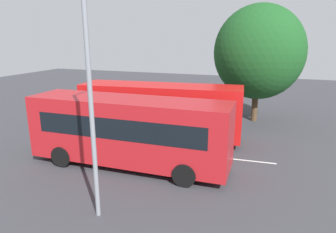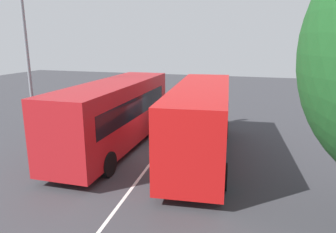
% 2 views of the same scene
% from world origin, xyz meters
% --- Properties ---
extents(ground_plane, '(67.51, 67.51, 0.00)m').
position_xyz_m(ground_plane, '(0.00, 0.00, 0.00)').
color(ground_plane, '#38383D').
extents(bus_far_left, '(9.82, 3.33, 3.33)m').
position_xyz_m(bus_far_left, '(0.03, -2.02, 1.83)').
color(bus_far_left, red).
rests_on(bus_far_left, ground).
extents(bus_center_left, '(9.67, 2.63, 3.33)m').
position_xyz_m(bus_center_left, '(0.00, 2.25, 1.83)').
color(bus_center_left, '#AD191E').
rests_on(bus_center_left, ground).
extents(pedestrian, '(0.45, 0.45, 1.59)m').
position_xyz_m(pedestrian, '(6.71, -2.44, 0.93)').
color(pedestrian, '#232833').
rests_on(pedestrian, ground).
extents(street_lamp, '(0.51, 2.59, 7.98)m').
position_xyz_m(street_lamp, '(-0.82, 6.08, 4.60)').
color(street_lamp, gray).
rests_on(street_lamp, ground).
extents(depot_tree, '(6.33, 5.70, 8.33)m').
position_xyz_m(depot_tree, '(-5.11, -8.17, 5.00)').
color(depot_tree, '#4C3823').
rests_on(depot_tree, ground).
extents(lane_stripe_outer_left, '(13.58, 0.93, 0.01)m').
position_xyz_m(lane_stripe_outer_left, '(0.00, 0.00, 0.00)').
color(lane_stripe_outer_left, silver).
rests_on(lane_stripe_outer_left, ground).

